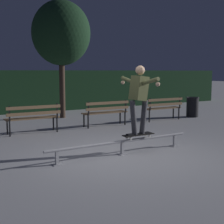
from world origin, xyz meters
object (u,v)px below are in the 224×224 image
grind_rail (122,143)px  skateboarder (139,94)px  park_bench_left_center (33,116)px  park_bench_right_center (106,110)px  tree_behind_benches (61,33)px  skateboard (138,135)px  park_bench_rightmost (163,106)px  trash_can (192,107)px

grind_rail → skateboarder: skateboarder is taller
grind_rail → park_bench_left_center: (-0.94, 3.36, 0.29)m
park_bench_right_center → tree_behind_benches: size_ratio=0.35×
tree_behind_benches → grind_rail: bearing=-100.3°
skateboard → park_bench_left_center: park_bench_left_center is taller
skateboard → tree_behind_benches: 6.71m
skateboarder → park_bench_rightmost: size_ratio=0.97×
grind_rail → park_bench_rightmost: size_ratio=2.26×
grind_rail → skateboarder: bearing=-0.0°
grind_rail → tree_behind_benches: 6.83m
grind_rail → trash_can: trash_can is taller
trash_can → park_bench_right_center: bearing=-178.0°
park_bench_left_center → trash_can: (6.63, 0.15, -0.12)m
skateboard → tree_behind_benches: (0.65, 6.02, 2.89)m
grind_rail → skateboard: size_ratio=4.66×
skateboarder → park_bench_right_center: bearing=71.9°
skateboarder → park_bench_right_center: skateboarder is taller
park_bench_right_center → skateboard: bearing=-108.2°
park_bench_right_center → trash_can: size_ratio=2.01×
grind_rail → trash_can: 6.68m
park_bench_right_center → park_bench_rightmost: size_ratio=1.00×
park_bench_left_center → grind_rail: bearing=-74.3°
park_bench_rightmost → skateboarder: bearing=-136.9°
park_bench_rightmost → grind_rail: bearing=-140.2°
park_bench_rightmost → trash_can: (1.66, 0.15, -0.12)m
skateboard → tree_behind_benches: size_ratio=0.17×
skateboarder → park_bench_right_center: (1.10, 3.36, -0.80)m
park_bench_left_center → park_bench_rightmost: size_ratio=1.00×
park_bench_left_center → tree_behind_benches: tree_behind_benches is taller
tree_behind_benches → park_bench_left_center: bearing=-127.4°
tree_behind_benches → trash_can: 5.98m
park_bench_left_center → park_bench_right_center: (2.49, 0.00, 0.00)m
skateboarder → tree_behind_benches: bearing=83.8°
grind_rail → park_bench_right_center: bearing=65.3°
grind_rail → skateboard: 0.46m
trash_can → park_bench_left_center: bearing=-178.7°
grind_rail → park_bench_right_center: 3.71m
park_bench_rightmost → trash_can: 1.67m
skateboard → park_bench_rightmost: bearing=43.1°
skateboarder → park_bench_left_center: (-1.39, 3.36, -0.80)m
skateboard → skateboarder: bearing=-0.0°
skateboard → trash_can: size_ratio=0.98×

